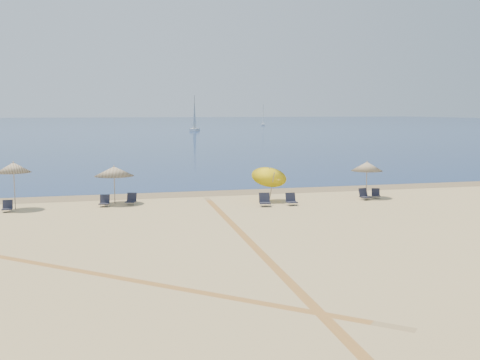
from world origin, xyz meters
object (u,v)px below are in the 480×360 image
object	(u,v)px
chair_7	(364,195)
sailboat_2	(263,119)
sailboat_0	(195,120)
chair_8	(376,194)
umbrella_2	(114,171)
umbrella_4	(367,166)
chair_6	(291,200)
chair_2	(7,207)
chair_5	(265,200)
umbrella_3	(270,173)
umbrella_1	(13,168)
chair_4	(131,199)
chair_3	(104,201)

from	to	relation	value
chair_7	sailboat_2	xyz separation A→B (m)	(42.46, 162.80, 1.93)
sailboat_0	chair_8	bearing A→B (deg)	-73.64
umbrella_2	umbrella_4	xyz separation A→B (m)	(15.22, -1.51, 0.05)
chair_6	chair_2	bearing A→B (deg)	175.95
chair_5	chair_6	distance (m)	1.58
umbrella_3	chair_6	xyz separation A→B (m)	(0.81, -1.55, -1.39)
umbrella_1	chair_5	bearing A→B (deg)	-9.63
umbrella_3	sailboat_0	world-z (taller)	sailboat_0
umbrella_1	chair_7	bearing A→B (deg)	-4.46
chair_8	chair_2	bearing A→B (deg)	-160.22
umbrella_1	chair_7	world-z (taller)	umbrella_1
chair_7	sailboat_2	world-z (taller)	sailboat_2
chair_8	chair_5	bearing A→B (deg)	-150.21
chair_2	chair_4	distance (m)	6.62
chair_4	sailboat_0	size ratio (longest dim) A/B	0.09
umbrella_3	chair_3	world-z (taller)	umbrella_3
chair_4	umbrella_2	bearing A→B (deg)	169.17
chair_7	chair_2	bearing A→B (deg)	167.86
chair_3	sailboat_2	world-z (taller)	sailboat_2
chair_5	chair_6	bearing A→B (deg)	9.37
umbrella_2	umbrella_4	bearing A→B (deg)	-5.68
chair_7	sailboat_0	size ratio (longest dim) A/B	0.08
umbrella_2	sailboat_0	size ratio (longest dim) A/B	0.25
umbrella_3	chair_4	size ratio (longest dim) A/B	3.10
umbrella_3	chair_5	bearing A→B (deg)	-116.81
umbrella_4	chair_6	bearing A→B (deg)	-164.80
umbrella_1	chair_8	bearing A→B (deg)	-3.10
chair_5	sailboat_2	bearing A→B (deg)	84.04
umbrella_2	chair_6	bearing A→B (deg)	-17.05
chair_3	chair_5	bearing A→B (deg)	-2.15
chair_2	umbrella_1	bearing A→B (deg)	65.01
chair_2	chair_8	world-z (taller)	chair_2
chair_3	chair_7	size ratio (longest dim) A/B	0.97
umbrella_4	chair_6	distance (m)	5.88
umbrella_4	chair_7	bearing A→B (deg)	-123.86
chair_3	chair_5	world-z (taller)	chair_5
sailboat_2	chair_7	bearing A→B (deg)	-87.64
chair_2	umbrella_3	bearing A→B (deg)	0.00
umbrella_3	umbrella_4	distance (m)	6.27
chair_4	chair_8	distance (m)	14.88
umbrella_1	chair_3	xyz separation A→B (m)	(4.75, -0.17, -2.02)
chair_2	chair_5	distance (m)	13.96
umbrella_4	chair_8	size ratio (longest dim) A/B	3.22
umbrella_3	chair_2	size ratio (longest dim) A/B	3.95
umbrella_3	chair_7	size ratio (longest dim) A/B	3.26
umbrella_4	chair_4	bearing A→B (deg)	176.05
chair_4	chair_8	xyz separation A→B (m)	(14.82, -1.27, -0.03)
chair_7	umbrella_1	bearing A→B (deg)	165.93
umbrella_3	chair_7	distance (m)	6.00
umbrella_2	chair_3	bearing A→B (deg)	-126.02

